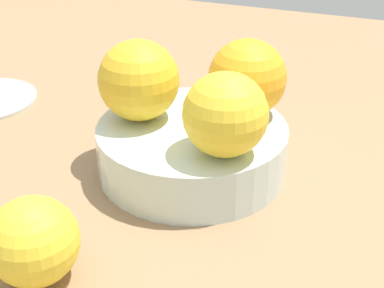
# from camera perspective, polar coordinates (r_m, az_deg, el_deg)

# --- Properties ---
(ground_plane) EXTENTS (1.10, 1.10, 0.02)m
(ground_plane) POSITION_cam_1_polar(r_m,az_deg,el_deg) (0.52, 0.00, -3.55)
(ground_plane) COLOR #997551
(fruit_bowl) EXTENTS (0.17, 0.17, 0.05)m
(fruit_bowl) POSITION_cam_1_polar(r_m,az_deg,el_deg) (0.51, 0.00, -0.56)
(fruit_bowl) COLOR silver
(fruit_bowl) RESTS_ON ground_plane
(orange_in_bowl_0) EXTENTS (0.07, 0.07, 0.07)m
(orange_in_bowl_0) POSITION_cam_1_polar(r_m,az_deg,el_deg) (0.51, 5.68, 6.75)
(orange_in_bowl_0) COLOR #F9A823
(orange_in_bowl_0) RESTS_ON fruit_bowl
(orange_in_bowl_1) EXTENTS (0.07, 0.07, 0.07)m
(orange_in_bowl_1) POSITION_cam_1_polar(r_m,az_deg,el_deg) (0.50, -5.31, 6.67)
(orange_in_bowl_1) COLOR yellow
(orange_in_bowl_1) RESTS_ON fruit_bowl
(orange_in_bowl_2) EXTENTS (0.07, 0.07, 0.07)m
(orange_in_bowl_2) POSITION_cam_1_polar(r_m,az_deg,el_deg) (0.44, 3.44, 3.03)
(orange_in_bowl_2) COLOR yellow
(orange_in_bowl_2) RESTS_ON fruit_bowl
(orange_loose_0) EXTENTS (0.06, 0.06, 0.06)m
(orange_loose_0) POSITION_cam_1_polar(r_m,az_deg,el_deg) (0.40, -15.94, -9.57)
(orange_loose_0) COLOR yellow
(orange_loose_0) RESTS_ON ground_plane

